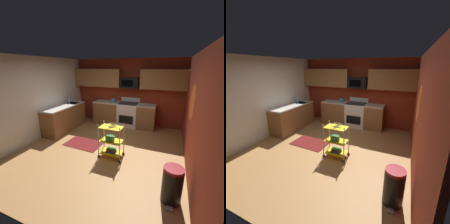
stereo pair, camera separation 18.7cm
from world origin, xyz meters
The scene contains 17 objects.
floor centered at (0.00, 0.00, -0.02)m, with size 4.40×4.80×0.04m, color #A87542.
wall_back centered at (0.00, 2.43, 1.30)m, with size 4.52×0.06×2.60m, color maroon.
wall_left centered at (-2.23, 0.00, 1.30)m, with size 0.06×4.80×2.60m, color silver.
wall_right centered at (2.23, 0.00, 1.30)m, with size 0.06×4.80×2.60m, color maroon.
wall_flower_decal centered at (2.20, 0.51, 1.45)m, with size 0.86×0.86×0.00m, color #E5591E.
counter_run centered at (-0.83, 1.57, 0.46)m, with size 3.43×2.46×0.92m.
oven_range centered at (0.19, 2.10, 0.48)m, with size 0.76×0.65×1.10m.
upper_cabinets centered at (-0.04, 2.23, 1.85)m, with size 4.40×0.33×0.70m.
microwave centered at (0.19, 2.21, 1.70)m, with size 0.70×0.39×0.40m.
rolling_cart centered at (0.40, -0.22, 0.45)m, with size 0.64×0.36×0.91m.
fruit_bowl centered at (0.40, -0.22, 0.88)m, with size 0.27×0.27×0.07m.
mixing_bowl_large centered at (0.37, -0.22, 0.52)m, with size 0.25×0.25×0.11m.
book_stack centered at (0.40, -0.22, 0.17)m, with size 0.26×0.18×0.10m.
kettle centered at (-0.45, 2.10, 1.00)m, with size 0.21×0.18×0.26m.
dish_soap_bottle centered at (-1.94, 1.23, 1.02)m, with size 0.06×0.06×0.20m, color #2D8CBF.
trash_can centered at (1.90, -1.12, 0.33)m, with size 0.34×0.42×0.66m.
floor_rug centered at (-0.65, 0.10, 0.01)m, with size 1.10×0.70×0.01m, color maroon.
Camera 1 is at (1.75, -3.51, 2.26)m, focal length 24.48 mm.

